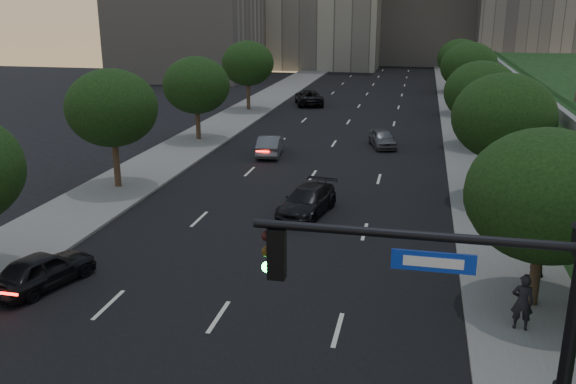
% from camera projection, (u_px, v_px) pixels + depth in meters
% --- Properties ---
extents(road_surface, '(16.00, 140.00, 0.02)m').
position_uv_depth(road_surface, '(330.00, 150.00, 43.62)').
color(road_surface, black).
rests_on(road_surface, ground).
extents(sidewalk_right, '(4.50, 140.00, 0.15)m').
position_uv_depth(sidewalk_right, '(479.00, 156.00, 41.52)').
color(sidewalk_right, slate).
rests_on(sidewalk_right, ground).
extents(sidewalk_left, '(4.50, 140.00, 0.15)m').
position_uv_depth(sidewalk_left, '(195.00, 142.00, 45.69)').
color(sidewalk_left, slate).
rests_on(sidewalk_left, ground).
extents(parapet_wall, '(0.35, 90.00, 0.70)m').
position_uv_depth(parapet_wall, '(542.00, 99.00, 37.73)').
color(parapet_wall, slate).
rests_on(parapet_wall, embankment).
extents(office_block_filler, '(18.00, 16.00, 14.00)m').
position_uv_depth(office_block_filler, '(188.00, 27.00, 84.20)').
color(office_block_filler, gray).
rests_on(office_block_filler, ground).
extents(tree_right_a, '(5.20, 5.20, 6.24)m').
position_uv_depth(tree_right_a, '(546.00, 196.00, 19.80)').
color(tree_right_a, '#38281C').
rests_on(tree_right_a, ground).
extents(tree_right_b, '(5.20, 5.20, 6.74)m').
position_uv_depth(tree_right_b, '(504.00, 117.00, 30.86)').
color(tree_right_b, '#38281C').
rests_on(tree_right_b, ground).
extents(tree_right_c, '(5.20, 5.20, 6.24)m').
position_uv_depth(tree_right_c, '(481.00, 92.00, 43.14)').
color(tree_right_c, '#38281C').
rests_on(tree_right_c, ground).
extents(tree_right_d, '(5.20, 5.20, 6.74)m').
position_uv_depth(tree_right_d, '(469.00, 66.00, 56.07)').
color(tree_right_d, '#38281C').
rests_on(tree_right_d, ground).
extents(tree_right_e, '(5.20, 5.20, 6.24)m').
position_uv_depth(tree_right_e, '(460.00, 58.00, 70.22)').
color(tree_right_e, '#38281C').
rests_on(tree_right_e, ground).
extents(tree_left_b, '(5.00, 5.00, 6.71)m').
position_uv_depth(tree_left_b, '(112.00, 108.00, 33.17)').
color(tree_left_b, '#38281C').
rests_on(tree_left_b, ground).
extents(tree_left_c, '(5.00, 5.00, 6.34)m').
position_uv_depth(tree_left_c, '(196.00, 85.00, 45.41)').
color(tree_left_c, '#38281C').
rests_on(tree_left_c, ground).
extents(tree_left_d, '(5.00, 5.00, 6.71)m').
position_uv_depth(tree_left_d, '(248.00, 63.00, 58.38)').
color(tree_left_d, '#38281C').
rests_on(tree_left_d, ground).
extents(traffic_signal_mast, '(5.68, 0.56, 7.00)m').
position_uv_depth(traffic_signal_mast, '(496.00, 383.00, 10.60)').
color(traffic_signal_mast, black).
rests_on(traffic_signal_mast, ground).
extents(street_lamp, '(0.64, 0.64, 5.62)m').
position_uv_depth(street_lamp, '(570.00, 327.00, 14.49)').
color(street_lamp, black).
rests_on(street_lamp, ground).
extents(sedan_near_left, '(2.75, 4.33, 1.37)m').
position_uv_depth(sedan_near_left, '(43.00, 270.00, 22.29)').
color(sedan_near_left, black).
rests_on(sedan_near_left, ground).
extents(sedan_mid_left, '(2.00, 4.42, 1.41)m').
position_uv_depth(sedan_mid_left, '(270.00, 145.00, 41.91)').
color(sedan_mid_left, '#53565A').
rests_on(sedan_mid_left, ground).
extents(sedan_far_left, '(4.03, 6.07, 1.55)m').
position_uv_depth(sedan_far_left, '(309.00, 97.00, 63.00)').
color(sedan_far_left, black).
rests_on(sedan_far_left, ground).
extents(sedan_near_right, '(2.73, 4.96, 1.36)m').
position_uv_depth(sedan_near_right, '(307.00, 201.00, 30.06)').
color(sedan_near_right, black).
rests_on(sedan_near_right, ground).
extents(sedan_far_right, '(2.55, 4.14, 1.32)m').
position_uv_depth(sedan_far_right, '(382.00, 138.00, 44.31)').
color(sedan_far_right, '#4F5155').
rests_on(sedan_far_right, ground).
extents(pedestrian_a, '(0.71, 0.49, 1.85)m').
position_uv_depth(pedestrian_a, '(522.00, 302.00, 19.04)').
color(pedestrian_a, black).
rests_on(pedestrian_a, sidewalk_right).
extents(pedestrian_b, '(1.00, 0.87, 1.75)m').
position_uv_depth(pedestrian_b, '(534.00, 254.00, 22.80)').
color(pedestrian_b, black).
rests_on(pedestrian_b, sidewalk_right).
extents(pedestrian_c, '(1.09, 0.59, 1.76)m').
position_uv_depth(pedestrian_c, '(524.00, 208.00, 27.94)').
color(pedestrian_c, black).
rests_on(pedestrian_c, sidewalk_right).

